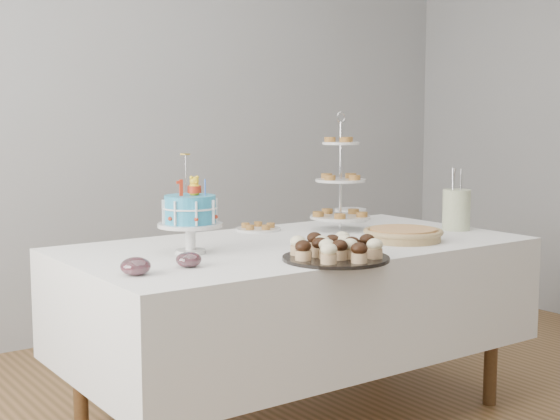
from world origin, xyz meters
TOP-DOWN VIEW (x-y plane):
  - walls at (0.00, 0.00)m, footprint 5.04×4.04m
  - table at (0.00, 0.30)m, footprint 1.92×1.02m
  - birthday_cake at (-0.48, 0.34)m, footprint 0.25×0.25m
  - cupcake_tray at (-0.12, -0.10)m, footprint 0.40×0.40m
  - pie at (0.41, 0.08)m, footprint 0.34×0.34m
  - tiered_stand at (0.39, 0.49)m, footprint 0.28×0.28m
  - plate_stack at (0.64, 0.70)m, footprint 0.16×0.16m
  - pastry_plate at (0.07, 0.70)m, footprint 0.21×0.21m
  - jam_bowl_a at (-0.84, 0.08)m, footprint 0.10×0.10m
  - jam_bowl_b at (-0.63, 0.10)m, footprint 0.09×0.09m
  - utensil_pitcher at (0.84, 0.17)m, footprint 0.14×0.13m

SIDE VIEW (x-z plane):
  - table at x=0.00m, z-range 0.16..0.93m
  - pastry_plate at x=0.07m, z-range 0.77..0.80m
  - jam_bowl_b at x=-0.63m, z-range 0.77..0.82m
  - jam_bowl_a at x=-0.84m, z-range 0.77..0.83m
  - pie at x=0.41m, z-range 0.77..0.83m
  - plate_stack at x=0.64m, z-range 0.77..0.83m
  - cupcake_tray at x=-0.12m, z-range 0.77..0.86m
  - utensil_pitcher at x=0.84m, z-range 0.73..1.02m
  - birthday_cake at x=-0.48m, z-range 0.68..1.07m
  - tiered_stand at x=0.39m, z-range 0.72..1.28m
  - walls at x=0.00m, z-range 0.00..2.70m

